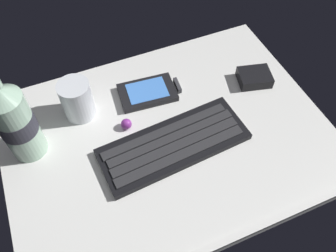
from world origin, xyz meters
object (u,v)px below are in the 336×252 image
juice_cup (77,101)px  charger_block (254,77)px  handheld_device (150,92)px  keyboard (172,144)px  trackball_mouse (126,124)px  water_bottle (15,121)px

juice_cup → charger_block: size_ratio=1.21×
handheld_device → juice_cup: bearing=177.2°
keyboard → juice_cup: size_ratio=3.49×
charger_block → juice_cup: bearing=170.6°
trackball_mouse → handheld_device: bearing=40.3°
juice_cup → handheld_device: bearing=-2.8°
handheld_device → water_bottle: bearing=-171.4°
charger_block → trackball_mouse: charger_block is taller
handheld_device → trackball_mouse: trackball_mouse is taller
keyboard → handheld_device: size_ratio=2.24×
handheld_device → keyboard: bearing=-93.8°
water_bottle → trackball_mouse: size_ratio=9.45×
keyboard → handheld_device: (0.95, 14.41, -0.08)cm
keyboard → juice_cup: (-14.30, 15.16, 3.10)cm
keyboard → trackball_mouse: trackball_mouse is taller
handheld_device → juice_cup: (-15.25, 0.76, 3.18)cm
juice_cup → water_bottle: (-11.26, -4.77, 5.10)cm
water_bottle → trackball_mouse: 20.59cm
charger_block → trackball_mouse: 30.42cm
handheld_device → trackball_mouse: bearing=-139.7°
water_bottle → handheld_device: bearing=8.6°
handheld_device → water_bottle: (-26.51, -4.01, 8.28)cm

